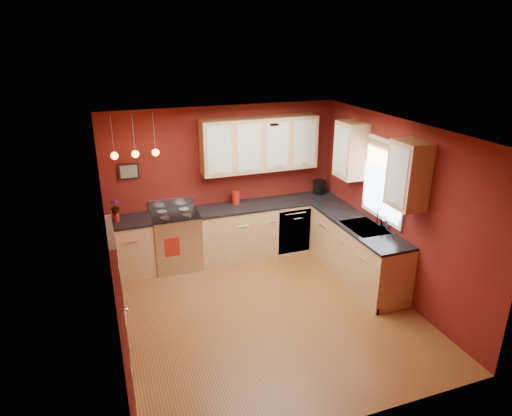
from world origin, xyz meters
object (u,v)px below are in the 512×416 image
object	(u,v)px
gas_range	(176,240)
red_canister	(236,197)
coffee_maker	(320,188)
sink	(364,228)
soap_pump	(385,222)

from	to	relation	value
gas_range	red_canister	size ratio (longest dim) A/B	5.06
coffee_maker	sink	bearing A→B (deg)	-106.26
gas_range	sink	xyz separation A→B (m)	(2.62, -1.50, 0.43)
gas_range	soap_pump	world-z (taller)	soap_pump
red_canister	soap_pump	xyz separation A→B (m)	(1.79, -1.79, -0.00)
red_canister	coffee_maker	size ratio (longest dim) A/B	0.84
sink	soap_pump	size ratio (longest dim) A/B	3.25
sink	coffee_maker	bearing A→B (deg)	87.76
soap_pump	gas_range	bearing A→B (deg)	150.10
sink	soap_pump	xyz separation A→B (m)	(0.25, -0.15, 0.13)
red_canister	sink	bearing A→B (deg)	-46.82
coffee_maker	soap_pump	world-z (taller)	coffee_maker
sink	coffee_maker	xyz separation A→B (m)	(0.06, 1.61, 0.15)
sink	red_canister	world-z (taller)	sink
gas_range	coffee_maker	bearing A→B (deg)	2.33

